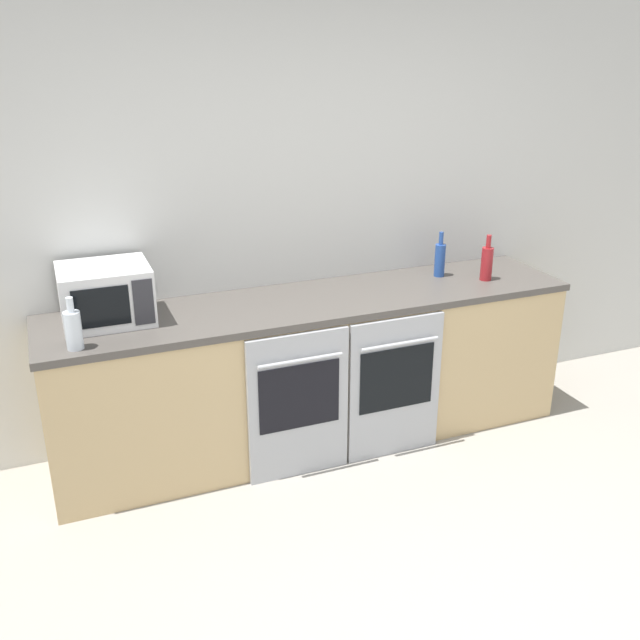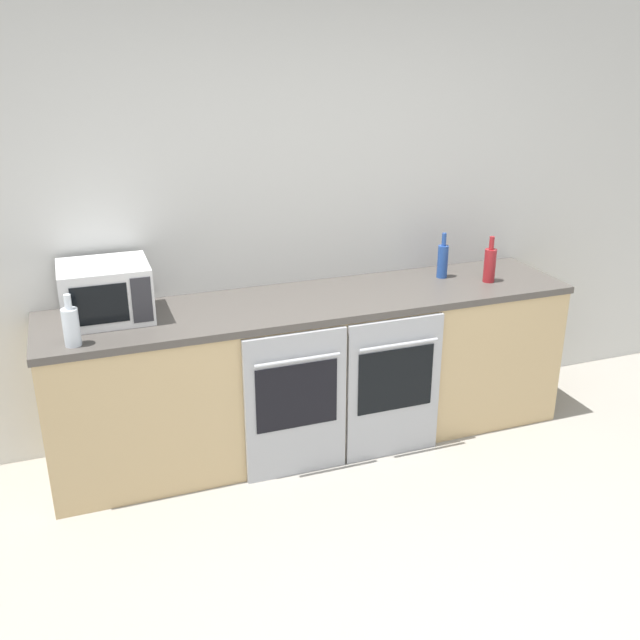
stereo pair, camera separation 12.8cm
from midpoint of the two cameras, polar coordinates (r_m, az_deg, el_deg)
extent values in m
cube|color=silver|center=(4.21, -1.17, 8.44)|extent=(10.00, 0.06, 2.60)
cube|color=tan|center=(4.19, 0.46, -4.30)|extent=(3.00, 0.64, 0.85)
cube|color=#4C4742|center=(4.02, 0.48, 1.45)|extent=(3.02, 0.66, 0.04)
cube|color=#A8AAAF|center=(3.85, -0.97, -6.91)|extent=(0.57, 0.03, 0.84)
cube|color=black|center=(3.80, -0.89, -6.13)|extent=(0.45, 0.01, 0.37)
cylinder|color=#A8AAAF|center=(3.69, -0.80, -3.25)|extent=(0.46, 0.02, 0.02)
cube|color=#A8AAAF|center=(4.05, 6.84, -5.53)|extent=(0.57, 0.03, 0.84)
cube|color=black|center=(4.01, 6.99, -4.78)|extent=(0.45, 0.01, 0.37)
cylinder|color=#A8AAAF|center=(3.90, 7.28, -2.00)|extent=(0.46, 0.02, 0.02)
cube|color=silver|center=(3.83, -15.88, 2.20)|extent=(0.45, 0.39, 0.29)
cube|color=black|center=(3.64, -16.24, 1.16)|extent=(0.27, 0.01, 0.20)
cube|color=#2D2D33|center=(3.65, -13.09, 1.56)|extent=(0.10, 0.01, 0.24)
cylinder|color=#234793|center=(4.42, 10.60, 4.61)|extent=(0.06, 0.06, 0.20)
cylinder|color=#234793|center=(4.38, 10.72, 6.35)|extent=(0.03, 0.03, 0.08)
cylinder|color=silver|center=(3.54, -18.31, -0.57)|extent=(0.08, 0.08, 0.18)
cylinder|color=silver|center=(3.50, -18.55, 1.38)|extent=(0.03, 0.03, 0.07)
cylinder|color=maroon|center=(4.40, 14.23, 4.24)|extent=(0.07, 0.07, 0.20)
cylinder|color=maroon|center=(4.36, 14.40, 5.99)|extent=(0.03, 0.03, 0.08)
camera|label=1|loc=(0.06, -89.10, 0.36)|focal=40.00mm
camera|label=2|loc=(0.06, 90.90, -0.36)|focal=40.00mm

